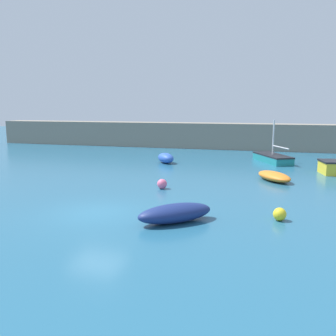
{
  "coord_description": "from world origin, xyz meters",
  "views": [
    {
      "loc": [
        7.71,
        -15.01,
        4.86
      ],
      "look_at": [
        1.14,
        7.87,
        0.87
      ],
      "focal_mm": 40.0,
      "sensor_mm": 36.0,
      "label": 1
    }
  ],
  "objects": [
    {
      "name": "sailboat_short_mast",
      "position": [
        7.56,
        18.25,
        0.37
      ],
      "size": [
        3.58,
        4.89,
        3.65
      ],
      "rotation": [
        0.0,
        0.0,
        2.05
      ],
      "color": "teal",
      "rests_on": "ground_plane"
    },
    {
      "name": "rowboat_white_midwater",
      "position": [
        3.82,
        -0.36,
        0.4
      ],
      "size": [
        3.31,
        3.15,
        0.79
      ],
      "rotation": [
        0.0,
        0.0,
        0.73
      ],
      "color": "navy",
      "rests_on": "ground_plane"
    },
    {
      "name": "dinghy_near_pier",
      "position": [
        -1.2,
        15.32,
        0.43
      ],
      "size": [
        2.26,
        2.45,
        0.86
      ],
      "rotation": [
        0.0,
        0.0,
        2.23
      ],
      "color": "#2D56B7",
      "rests_on": "ground_plane"
    },
    {
      "name": "open_tender_yellow",
      "position": [
        7.76,
        9.93,
        0.3
      ],
      "size": [
        2.86,
        3.34,
        0.59
      ],
      "rotation": [
        0.0,
        0.0,
        5.3
      ],
      "color": "orange",
      "rests_on": "ground_plane"
    },
    {
      "name": "ground_plane",
      "position": [
        0.0,
        0.0,
        -0.1
      ],
      "size": [
        120.0,
        120.0,
        0.2
      ],
      "primitive_type": "cube",
      "color": "#235B7A"
    },
    {
      "name": "mooring_buoy_yellow",
      "position": [
        8.04,
        1.09,
        0.28
      ],
      "size": [
        0.56,
        0.56,
        0.56
      ],
      "primitive_type": "sphere",
      "color": "yellow",
      "rests_on": "ground_plane"
    },
    {
      "name": "mooring_buoy_pink",
      "position": [
        1.42,
        5.62,
        0.29
      ],
      "size": [
        0.58,
        0.58,
        0.58
      ],
      "primitive_type": "sphere",
      "color": "#EA668C",
      "rests_on": "ground_plane"
    },
    {
      "name": "harbor_breakwater",
      "position": [
        0.0,
        27.62,
        1.44
      ],
      "size": [
        52.37,
        2.74,
        2.87
      ],
      "primitive_type": "cube",
      "color": "gray",
      "rests_on": "ground_plane"
    }
  ]
}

